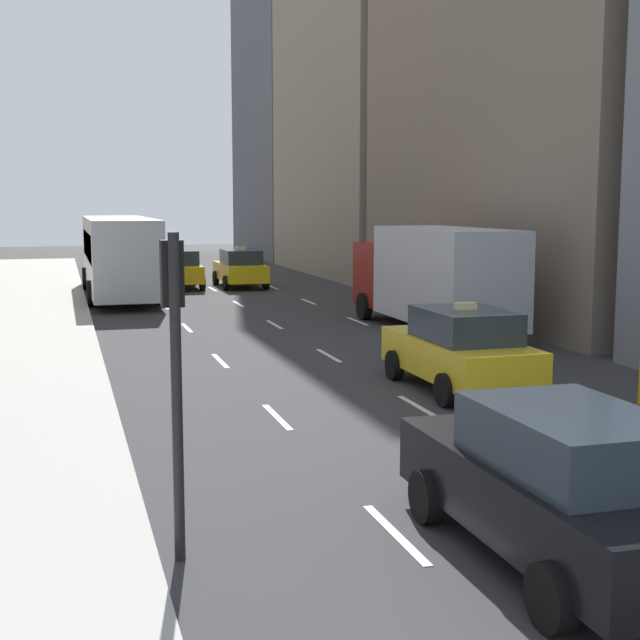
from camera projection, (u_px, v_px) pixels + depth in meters
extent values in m
cube|color=white|center=(395.00, 534.00, 10.56)|extent=(0.12, 2.00, 0.01)
cube|color=white|center=(277.00, 417.00, 16.27)|extent=(0.12, 2.00, 0.01)
cube|color=white|center=(220.00, 361.00, 21.98)|extent=(0.12, 2.00, 0.01)
cube|color=white|center=(187.00, 328.00, 27.69)|extent=(0.12, 2.00, 0.01)
cube|color=white|center=(165.00, 306.00, 33.40)|extent=(0.12, 2.00, 0.01)
cube|color=white|center=(149.00, 291.00, 39.11)|extent=(0.12, 2.00, 0.01)
cube|color=white|center=(138.00, 279.00, 44.82)|extent=(0.12, 2.00, 0.01)
cube|color=white|center=(129.00, 271.00, 50.53)|extent=(0.12, 2.00, 0.01)
cube|color=white|center=(601.00, 511.00, 11.34)|extent=(0.12, 2.00, 0.01)
cube|color=white|center=(419.00, 407.00, 17.05)|extent=(0.12, 2.00, 0.01)
cube|color=white|center=(329.00, 355.00, 22.76)|extent=(0.12, 2.00, 0.01)
cube|color=white|center=(274.00, 324.00, 28.47)|extent=(0.12, 2.00, 0.01)
cube|color=white|center=(238.00, 304.00, 34.18)|extent=(0.12, 2.00, 0.01)
cube|color=white|center=(213.00, 289.00, 39.89)|extent=(0.12, 2.00, 0.01)
cube|color=white|center=(193.00, 278.00, 45.60)|extent=(0.12, 2.00, 0.01)
cube|color=white|center=(178.00, 270.00, 51.31)|extent=(0.12, 2.00, 0.01)
cube|color=white|center=(549.00, 398.00, 17.83)|extent=(0.12, 2.00, 0.01)
cube|color=white|center=(430.00, 350.00, 23.54)|extent=(0.12, 2.00, 0.01)
cube|color=white|center=(357.00, 321.00, 29.25)|extent=(0.12, 2.00, 0.01)
cube|color=white|center=(309.00, 302.00, 34.96)|extent=(0.12, 2.00, 0.01)
cube|color=white|center=(273.00, 287.00, 40.66)|extent=(0.12, 2.00, 0.01)
cube|color=white|center=(247.00, 277.00, 46.37)|extent=(0.12, 2.00, 0.01)
cube|color=white|center=(226.00, 269.00, 52.08)|extent=(0.12, 2.00, 0.01)
cube|color=gray|center=(363.00, 85.00, 47.61)|extent=(6.00, 16.65, 20.13)
cube|color=yellow|center=(178.00, 272.00, 40.47)|extent=(1.80, 4.40, 0.76)
cube|color=#28333D|center=(178.00, 257.00, 40.12)|extent=(1.58, 2.29, 0.64)
cube|color=#F2E599|center=(178.00, 249.00, 40.07)|extent=(0.44, 0.20, 0.14)
cylinder|color=black|center=(155.00, 279.00, 41.57)|extent=(0.22, 0.66, 0.66)
cylinder|color=black|center=(193.00, 278.00, 42.07)|extent=(0.22, 0.66, 0.66)
cylinder|color=black|center=(161.00, 284.00, 38.97)|extent=(0.22, 0.66, 0.66)
cylinder|color=black|center=(202.00, 283.00, 39.47)|extent=(0.22, 0.66, 0.66)
cube|color=yellow|center=(240.00, 272.00, 40.86)|extent=(1.80, 4.40, 0.76)
cube|color=#28333D|center=(241.00, 257.00, 40.52)|extent=(1.58, 2.29, 0.64)
cube|color=#F2E599|center=(241.00, 248.00, 40.47)|extent=(0.44, 0.20, 0.14)
cylinder|color=black|center=(216.00, 278.00, 41.96)|extent=(0.22, 0.66, 0.66)
cylinder|color=black|center=(253.00, 277.00, 42.46)|extent=(0.22, 0.66, 0.66)
cylinder|color=black|center=(226.00, 283.00, 39.37)|extent=(0.22, 0.66, 0.66)
cylinder|color=black|center=(266.00, 282.00, 39.87)|extent=(0.22, 0.66, 0.66)
cube|color=yellow|center=(459.00, 356.00, 18.55)|extent=(1.80, 4.40, 0.76)
cube|color=#28333D|center=(465.00, 325.00, 18.20)|extent=(1.58, 2.29, 0.64)
cube|color=#F2E599|center=(465.00, 306.00, 18.15)|extent=(0.44, 0.20, 0.14)
cylinder|color=black|center=(394.00, 365.00, 19.65)|extent=(0.22, 0.66, 0.66)
cylinder|color=black|center=(469.00, 361.00, 20.15)|extent=(0.22, 0.66, 0.66)
cylinder|color=black|center=(446.00, 390.00, 17.05)|extent=(0.22, 0.66, 0.66)
cylinder|color=black|center=(530.00, 385.00, 17.55)|extent=(0.22, 0.66, 0.66)
cube|color=black|center=(556.00, 497.00, 9.71)|extent=(1.80, 4.69, 0.78)
cube|color=#28333D|center=(572.00, 440.00, 9.35)|extent=(1.58, 2.44, 0.64)
cylinder|color=black|center=(426.00, 497.00, 10.90)|extent=(0.22, 0.66, 0.66)
cylinder|color=black|center=(556.00, 484.00, 11.40)|extent=(0.22, 0.66, 0.66)
cylinder|color=black|center=(552.00, 597.00, 8.13)|extent=(0.22, 0.66, 0.66)
cube|color=#B7BCC1|center=(119.00, 253.00, 36.38)|extent=(2.50, 11.60, 2.90)
cube|color=#28333D|center=(111.00, 239.00, 41.80)|extent=(2.30, 0.12, 1.40)
cube|color=#28333D|center=(88.00, 245.00, 36.00)|extent=(0.08, 9.86, 1.10)
cube|color=yellow|center=(110.00, 220.00, 41.69)|extent=(1.50, 0.10, 0.36)
cylinder|color=black|center=(86.00, 279.00, 39.63)|extent=(0.30, 1.00, 1.00)
cylinder|color=black|center=(143.00, 277.00, 40.32)|extent=(0.30, 1.00, 1.00)
cylinder|color=black|center=(91.00, 294.00, 33.17)|extent=(0.30, 1.00, 1.00)
cylinder|color=black|center=(159.00, 292.00, 33.86)|extent=(0.30, 1.00, 1.00)
cube|color=maroon|center=(394.00, 274.00, 29.77)|extent=(2.10, 2.40, 2.10)
cube|color=#28333D|center=(382.00, 263.00, 30.82)|extent=(1.90, 0.10, 0.90)
cube|color=silver|center=(446.00, 275.00, 25.73)|extent=(2.30, 6.00, 2.70)
cylinder|color=black|center=(364.00, 306.00, 29.61)|extent=(0.28, 0.90, 0.90)
cylinder|color=black|center=(423.00, 304.00, 30.20)|extent=(0.28, 0.90, 0.90)
cylinder|color=black|center=(425.00, 328.00, 24.45)|extent=(0.28, 0.90, 0.90)
cylinder|color=black|center=(500.00, 325.00, 25.09)|extent=(0.28, 0.90, 0.90)
cylinder|color=black|center=(177.00, 400.00, 9.58)|extent=(0.12, 0.12, 3.60)
cube|color=black|center=(172.00, 273.00, 9.57)|extent=(0.24, 0.20, 0.72)
sphere|color=red|center=(170.00, 252.00, 9.64)|extent=(0.14, 0.14, 0.14)
sphere|color=#4C3F14|center=(171.00, 273.00, 9.67)|extent=(0.14, 0.14, 0.14)
sphere|color=#198C2D|center=(171.00, 294.00, 9.70)|extent=(0.14, 0.14, 0.14)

